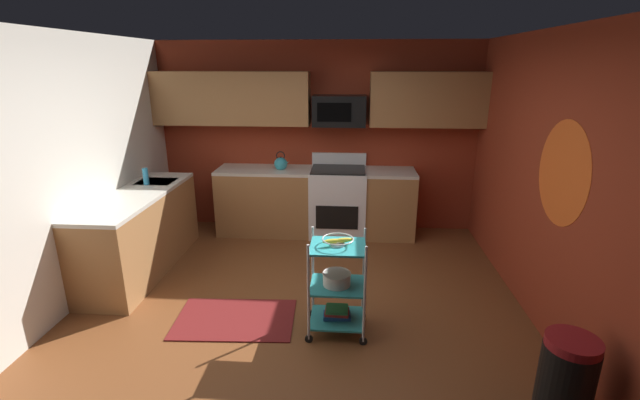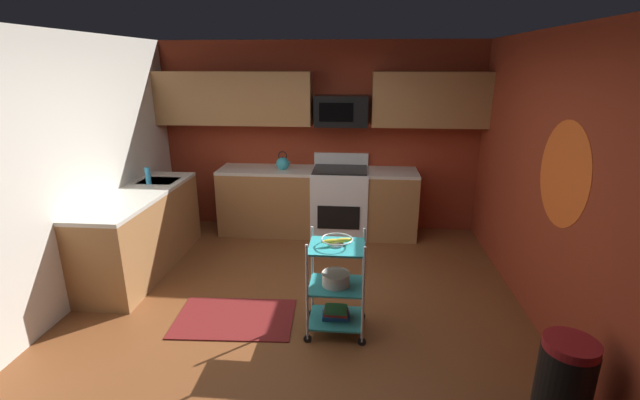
{
  "view_description": "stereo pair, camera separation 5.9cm",
  "coord_description": "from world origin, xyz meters",
  "px_view_note": "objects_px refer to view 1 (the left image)",
  "views": [
    {
      "loc": [
        0.49,
        -3.61,
        2.3
      ],
      "look_at": [
        0.19,
        0.33,
        1.05
      ],
      "focal_mm": 24.29,
      "sensor_mm": 36.0,
      "label": 1
    },
    {
      "loc": [
        0.55,
        -3.61,
        2.3
      ],
      "look_at": [
        0.19,
        0.33,
        1.05
      ],
      "focal_mm": 24.29,
      "sensor_mm": 36.0,
      "label": 2
    }
  ],
  "objects_px": {
    "oven_range": "(338,201)",
    "mixing_bowl_large": "(337,278)",
    "dish_soap_bottle": "(146,176)",
    "trash_can": "(565,383)",
    "fruit_bowl": "(338,240)",
    "kettle": "(281,164)",
    "rolling_cart": "(337,285)",
    "book_stack": "(337,313)",
    "microwave": "(339,111)"
  },
  "relations": [
    {
      "from": "oven_range",
      "to": "mixing_bowl_large",
      "type": "relative_size",
      "value": 4.37
    },
    {
      "from": "dish_soap_bottle",
      "to": "trash_can",
      "type": "distance_m",
      "value": 4.58
    },
    {
      "from": "mixing_bowl_large",
      "to": "fruit_bowl",
      "type": "bearing_deg",
      "value": 0.0
    },
    {
      "from": "kettle",
      "to": "dish_soap_bottle",
      "type": "xyz_separation_m",
      "value": [
        -1.47,
        -0.91,
        0.02
      ]
    },
    {
      "from": "oven_range",
      "to": "dish_soap_bottle",
      "type": "relative_size",
      "value": 5.5
    },
    {
      "from": "fruit_bowl",
      "to": "mixing_bowl_large",
      "type": "relative_size",
      "value": 1.08
    },
    {
      "from": "rolling_cart",
      "to": "kettle",
      "type": "distance_m",
      "value": 2.55
    },
    {
      "from": "dish_soap_bottle",
      "to": "trash_can",
      "type": "height_order",
      "value": "dish_soap_bottle"
    },
    {
      "from": "oven_range",
      "to": "book_stack",
      "type": "height_order",
      "value": "oven_range"
    },
    {
      "from": "microwave",
      "to": "book_stack",
      "type": "bearing_deg",
      "value": -88.15
    },
    {
      "from": "oven_range",
      "to": "mixing_bowl_large",
      "type": "height_order",
      "value": "oven_range"
    },
    {
      "from": "trash_can",
      "to": "rolling_cart",
      "type": "bearing_deg",
      "value": 147.71
    },
    {
      "from": "kettle",
      "to": "dish_soap_bottle",
      "type": "height_order",
      "value": "kettle"
    },
    {
      "from": "oven_range",
      "to": "fruit_bowl",
      "type": "height_order",
      "value": "oven_range"
    },
    {
      "from": "kettle",
      "to": "dish_soap_bottle",
      "type": "relative_size",
      "value": 1.32
    },
    {
      "from": "oven_range",
      "to": "fruit_bowl",
      "type": "xyz_separation_m",
      "value": [
        0.08,
        -2.34,
        0.4
      ]
    },
    {
      "from": "rolling_cart",
      "to": "dish_soap_bottle",
      "type": "bearing_deg",
      "value": 148.5
    },
    {
      "from": "oven_range",
      "to": "trash_can",
      "type": "bearing_deg",
      "value": -64.26
    },
    {
      "from": "mixing_bowl_large",
      "to": "book_stack",
      "type": "relative_size",
      "value": 1.0
    },
    {
      "from": "oven_range",
      "to": "dish_soap_bottle",
      "type": "xyz_separation_m",
      "value": [
        -2.26,
        -0.91,
        0.54
      ]
    },
    {
      "from": "fruit_bowl",
      "to": "book_stack",
      "type": "relative_size",
      "value": 1.07
    },
    {
      "from": "mixing_bowl_large",
      "to": "kettle",
      "type": "xyz_separation_m",
      "value": [
        -0.86,
        2.34,
        0.48
      ]
    },
    {
      "from": "microwave",
      "to": "mixing_bowl_large",
      "type": "bearing_deg",
      "value": -88.29
    },
    {
      "from": "mixing_bowl_large",
      "to": "kettle",
      "type": "distance_m",
      "value": 2.54
    },
    {
      "from": "microwave",
      "to": "mixing_bowl_large",
      "type": "height_order",
      "value": "microwave"
    },
    {
      "from": "oven_range",
      "to": "book_stack",
      "type": "distance_m",
      "value": 2.36
    },
    {
      "from": "oven_range",
      "to": "mixing_bowl_large",
      "type": "xyz_separation_m",
      "value": [
        0.07,
        -2.34,
        0.04
      ]
    },
    {
      "from": "book_stack",
      "to": "trash_can",
      "type": "xyz_separation_m",
      "value": [
        1.51,
        -0.96,
        0.15
      ]
    },
    {
      "from": "mixing_bowl_large",
      "to": "book_stack",
      "type": "bearing_deg",
      "value": 0.0
    },
    {
      "from": "kettle",
      "to": "microwave",
      "type": "bearing_deg",
      "value": 7.87
    },
    {
      "from": "fruit_bowl",
      "to": "dish_soap_bottle",
      "type": "xyz_separation_m",
      "value": [
        -2.33,
        1.43,
        0.14
      ]
    },
    {
      "from": "dish_soap_bottle",
      "to": "oven_range",
      "type": "bearing_deg",
      "value": 21.99
    },
    {
      "from": "rolling_cart",
      "to": "fruit_bowl",
      "type": "height_order",
      "value": "rolling_cart"
    },
    {
      "from": "microwave",
      "to": "mixing_bowl_large",
      "type": "distance_m",
      "value": 2.72
    },
    {
      "from": "rolling_cart",
      "to": "fruit_bowl",
      "type": "bearing_deg",
      "value": 0.0
    },
    {
      "from": "mixing_bowl_large",
      "to": "dish_soap_bottle",
      "type": "relative_size",
      "value": 1.26
    },
    {
      "from": "rolling_cart",
      "to": "fruit_bowl",
      "type": "distance_m",
      "value": 0.42
    },
    {
      "from": "book_stack",
      "to": "trash_can",
      "type": "distance_m",
      "value": 1.79
    },
    {
      "from": "mixing_bowl_large",
      "to": "rolling_cart",
      "type": "bearing_deg",
      "value": 0.0
    },
    {
      "from": "fruit_bowl",
      "to": "dish_soap_bottle",
      "type": "bearing_deg",
      "value": 148.5
    },
    {
      "from": "microwave",
      "to": "book_stack",
      "type": "relative_size",
      "value": 2.76
    },
    {
      "from": "rolling_cart",
      "to": "book_stack",
      "type": "distance_m",
      "value": 0.27
    },
    {
      "from": "microwave",
      "to": "trash_can",
      "type": "bearing_deg",
      "value": -64.94
    },
    {
      "from": "book_stack",
      "to": "dish_soap_bottle",
      "type": "xyz_separation_m",
      "value": [
        -2.33,
        1.43,
        0.84
      ]
    },
    {
      "from": "fruit_bowl",
      "to": "mixing_bowl_large",
      "type": "height_order",
      "value": "fruit_bowl"
    },
    {
      "from": "kettle",
      "to": "rolling_cart",
      "type": "bearing_deg",
      "value": -69.74
    },
    {
      "from": "microwave",
      "to": "kettle",
      "type": "bearing_deg",
      "value": -172.13
    },
    {
      "from": "oven_range",
      "to": "rolling_cart",
      "type": "xyz_separation_m",
      "value": [
        0.08,
        -2.34,
        -0.03
      ]
    },
    {
      "from": "microwave",
      "to": "kettle",
      "type": "height_order",
      "value": "microwave"
    },
    {
      "from": "microwave",
      "to": "oven_range",
      "type": "bearing_deg",
      "value": -89.74
    }
  ]
}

